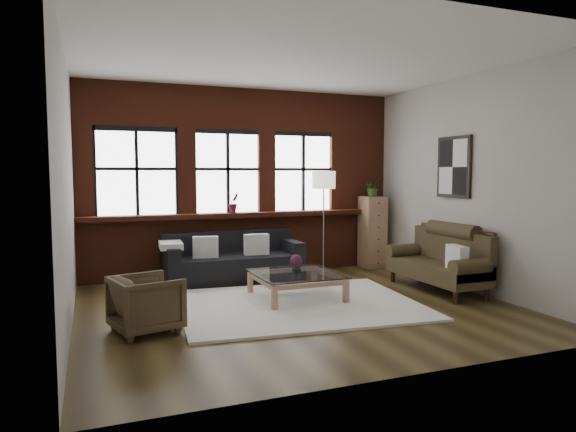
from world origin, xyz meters
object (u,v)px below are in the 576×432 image
object	(u,v)px
coffee_table	(296,286)
vase	(296,268)
armchair	(146,304)
floor_lamp	(323,219)
dark_sofa	(233,256)
drawer_chest	(372,232)
vintage_settee	(437,259)

from	to	relation	value
coffee_table	vase	xyz separation A→B (m)	(0.00, 0.00, 0.26)
armchair	floor_lamp	size ratio (longest dim) A/B	0.36
floor_lamp	dark_sofa	bearing A→B (deg)	178.29
dark_sofa	coffee_table	world-z (taller)	dark_sofa
vase	floor_lamp	size ratio (longest dim) A/B	0.07
dark_sofa	vase	world-z (taller)	dark_sofa
floor_lamp	armchair	bearing A→B (deg)	-144.87
vase	drawer_chest	xyz separation A→B (m)	(2.25, 1.77, 0.22)
vase	floor_lamp	distance (m)	1.93
dark_sofa	floor_lamp	world-z (taller)	floor_lamp
dark_sofa	coffee_table	distance (m)	1.62
dark_sofa	vintage_settee	world-z (taller)	vintage_settee
vintage_settee	drawer_chest	bearing A→B (deg)	87.72
armchair	coffee_table	size ratio (longest dim) A/B	0.61
armchair	coffee_table	bearing A→B (deg)	-84.63
coffee_table	floor_lamp	distance (m)	2.01
vintage_settee	vase	xyz separation A→B (m)	(-2.17, 0.25, -0.04)
vintage_settee	armchair	world-z (taller)	vintage_settee
armchair	drawer_chest	xyz separation A→B (m)	(4.35, 2.54, 0.34)
armchair	floor_lamp	world-z (taller)	floor_lamp
vintage_settee	armchair	distance (m)	4.30
armchair	floor_lamp	distance (m)	3.98
vintage_settee	floor_lamp	world-z (taller)	floor_lamp
dark_sofa	floor_lamp	bearing A→B (deg)	-1.71
floor_lamp	vase	bearing A→B (deg)	-126.76
drawer_chest	floor_lamp	bearing A→B (deg)	-166.01
coffee_table	armchair	bearing A→B (deg)	-159.76
vintage_settee	floor_lamp	bearing A→B (deg)	121.37
dark_sofa	floor_lamp	distance (m)	1.70
dark_sofa	drawer_chest	xyz separation A→B (m)	(2.74, 0.24, 0.26)
armchair	vintage_settee	bearing A→B (deg)	-97.90
armchair	vase	size ratio (longest dim) A/B	5.11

